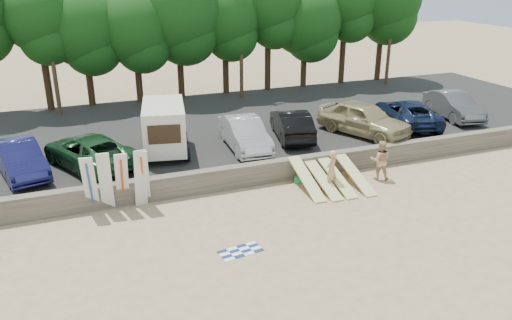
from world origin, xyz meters
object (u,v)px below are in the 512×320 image
object	(u,v)px
car_2	(245,134)
beachgoer_b	(380,160)
box_trailer	(164,126)
car_1	(89,151)
car_6	(453,105)
beachgoer_a	(331,170)
car_0	(20,159)
car_5	(407,113)
car_4	(364,119)
car_3	(292,124)
cooler	(299,180)

from	to	relation	value
car_2	beachgoer_b	world-z (taller)	car_2
box_trailer	car_1	distance (m)	3.65
beachgoer_b	car_6	bearing A→B (deg)	-122.50
car_2	beachgoer_a	distance (m)	5.15
car_0	car_1	distance (m)	2.89
car_5	car_6	size ratio (longest dim) A/B	1.14
car_4	car_2	bearing A→B (deg)	155.38
box_trailer	car_6	bearing A→B (deg)	10.58
car_5	beachgoer_b	distance (m)	6.86
beachgoer_a	beachgoer_b	distance (m)	2.67
car_2	car_4	distance (m)	6.76
car_1	car_3	world-z (taller)	car_3
car_5	beachgoer_a	xyz separation A→B (m)	(-7.60, -4.94, -0.53)
box_trailer	car_3	distance (m)	6.75
car_1	beachgoer_b	size ratio (longest dim) A/B	2.90
car_6	beachgoer_b	xyz separation A→B (m)	(-8.52, -5.00, -0.54)
car_0	car_2	distance (m)	10.29
box_trailer	car_3	bearing A→B (deg)	10.36
car_2	car_4	xyz separation A→B (m)	(6.76, -0.17, 0.12)
box_trailer	car_1	size ratio (longest dim) A/B	0.77
car_1	car_3	distance (m)	10.29
car_3	cooler	distance (m)	4.57
car_0	beachgoer_a	bearing A→B (deg)	-35.55
box_trailer	car_4	bearing A→B (deg)	5.81
car_3	car_4	xyz separation A→B (m)	(3.86, -0.88, 0.13)
car_3	car_6	size ratio (longest dim) A/B	0.99
car_3	beachgoer_b	world-z (taller)	car_3
car_2	car_1	bearing A→B (deg)	-178.29
car_3	car_6	bearing A→B (deg)	-167.07
car_0	car_3	size ratio (longest dim) A/B	0.98
car_3	car_6	world-z (taller)	car_6
car_0	car_4	bearing A→B (deg)	-16.27
cooler	car_3	bearing A→B (deg)	91.04
car_3	car_0	bearing A→B (deg)	14.60
car_6	beachgoer_b	bearing A→B (deg)	-139.29
car_6	car_0	bearing A→B (deg)	-168.90
car_0	beachgoer_b	xyz separation A→B (m)	(15.34, -4.67, -0.52)
car_4	beachgoer_a	bearing A→B (deg)	-158.18
car_1	car_4	distance (m)	14.15
car_3	box_trailer	bearing A→B (deg)	12.56
car_0	car_3	world-z (taller)	car_3
car_0	beachgoer_a	distance (m)	13.60
car_4	car_6	xyz separation A→B (m)	(6.83, 0.86, -0.12)
box_trailer	beachgoer_b	world-z (taller)	box_trailer
car_1	beachgoer_a	xyz separation A→B (m)	(9.79, -4.76, -0.54)
box_trailer	car_5	xyz separation A→B (m)	(13.84, -0.35, -0.63)
car_2	car_5	world-z (taller)	car_2
box_trailer	car_4	xyz separation A→B (m)	(10.59, -0.93, -0.48)
box_trailer	car_2	distance (m)	3.96
box_trailer	car_0	world-z (taller)	box_trailer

